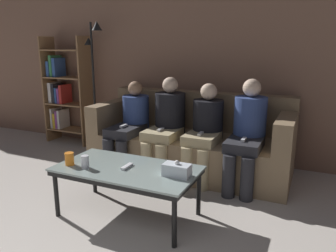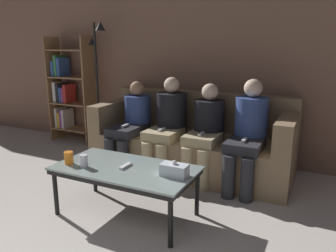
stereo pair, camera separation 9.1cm
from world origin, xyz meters
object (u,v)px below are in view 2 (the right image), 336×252
Objects in this scene: seated_person_left_end at (132,122)px; standing_lamp at (98,73)px; couch at (193,143)px; seated_person_mid_right at (206,129)px; coffee_table at (126,171)px; seated_person_right_end at (248,131)px; cup_near_left at (84,161)px; bookshelf at (68,92)px; tissue_box at (174,170)px; game_remote at (125,166)px; cup_near_right at (69,158)px; seated_person_mid_left at (168,122)px.

standing_lamp is at bearing 152.83° from seated_person_left_end.
seated_person_mid_right is (0.23, -0.22, 0.25)m from couch.
coffee_table is 1.15× the size of seated_person_mid_right.
seated_person_right_end reaches higher than coffee_table.
cup_near_left is (-0.32, -0.15, 0.10)m from coffee_table.
cup_near_left is at bearing -132.16° from seated_person_right_end.
couch is 2.05× the size of seated_person_right_end.
bookshelf is at bearing 168.62° from standing_lamp.
seated_person_right_end is (0.70, -0.22, 0.28)m from couch.
seated_person_left_end reaches higher than cup_near_left.
seated_person_left_end is (-0.70, -0.25, 0.24)m from couch.
cup_near_left is at bearing -117.78° from seated_person_mid_right.
tissue_box reaches higher than game_remote.
standing_lamp is 1.67× the size of seated_person_mid_right.
bookshelf is 1.41× the size of seated_person_right_end.
seated_person_right_end reaches higher than cup_near_left.
standing_lamp is at bearing 133.54° from coffee_table.
bookshelf reaches higher than cup_near_left.
coffee_table is 5.57× the size of tissue_box.
seated_person_left_end is (-0.28, 1.22, 0.06)m from cup_near_left.
seated_person_left_end is (0.81, -0.42, -0.53)m from standing_lamp.
coffee_table is at bearing -179.12° from tissue_box.
coffee_table is 0.68× the size of standing_lamp.
seated_person_left_end is (-0.11, 1.22, 0.06)m from cup_near_right.
coffee_table is 10.92× the size of cup_near_right.
cup_near_left reaches higher than coffee_table.
game_remote is at bearing -126.37° from seated_person_right_end.
tissue_box is (0.95, 0.16, -0.00)m from cup_near_right.
seated_person_mid_left is (0.47, 0.04, 0.04)m from seated_person_left_end.
bookshelf is 0.90× the size of standing_lamp.
standing_lamp reaches higher than seated_person_mid_left.
couch reaches higher than coffee_table.
cup_near_right is at bearing -60.73° from standing_lamp.
seated_person_mid_right is at bearing -42.98° from couch.
cup_near_left is 0.17m from cup_near_right.
seated_person_right_end reaches higher than seated_person_left_end.
seated_person_mid_left is (1.28, -0.38, -0.49)m from standing_lamp.
seated_person_left_end is at bearing -27.17° from standing_lamp.
seated_person_mid_right is (0.34, 1.10, 0.12)m from game_remote.
seated_person_mid_left is at bearing -16.49° from standing_lamp.
seated_person_left_end is 0.98× the size of seated_person_mid_right.
game_remote is at bearing 17.31° from cup_near_right.
seated_person_mid_right is at bearing -12.37° from standing_lamp.
couch is at bearing -7.88° from bookshelf.
coffee_table is 2.16m from standing_lamp.
cup_near_right is 0.75× the size of game_remote.
cup_near_right is 0.11× the size of seated_person_mid_right.
game_remote is (0.49, 0.15, -0.05)m from cup_near_right.
couch is at bearing 42.36° from seated_person_mid_left.
bookshelf is at bearing 132.38° from cup_near_right.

